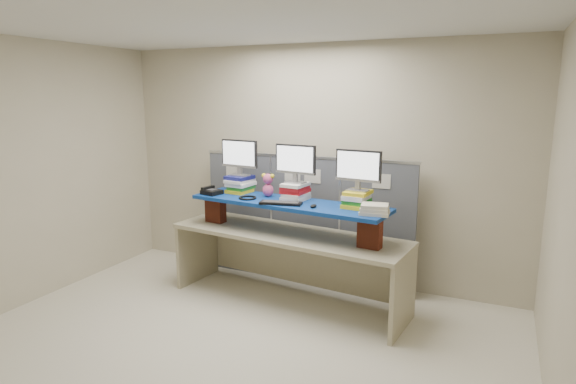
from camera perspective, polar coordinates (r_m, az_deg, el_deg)
The scene contains 18 objects.
room at distance 4.00m, azimuth -7.64°, elevation -0.42°, with size 5.00×4.00×2.80m.
cubicle_partition at distance 5.69m, azimuth 2.03°, elevation -3.26°, with size 2.60×0.06×1.53m.
desk at distance 5.15m, azimuth -0.00°, elevation -6.50°, with size 2.65×1.04×0.79m.
brick_pier_left at distance 5.55m, azimuth -8.58°, elevation -2.02°, with size 0.22×0.12×0.30m, color maroon.
brick_pier_right at distance 4.63m, azimuth 9.68°, elevation -4.77°, with size 0.22×0.12×0.30m, color maroon.
blue_board at distance 5.03m, azimuth -0.00°, elevation -1.34°, with size 2.16×0.54×0.04m, color navy.
book_stack_left at distance 5.49m, azimuth -5.70°, elevation 0.98°, with size 0.29×0.33×0.19m.
book_stack_center at distance 5.09m, azimuth 0.88°, elevation 0.09°, with size 0.27×0.32×0.18m.
book_stack_right at distance 4.80m, azimuth 8.17°, elevation -0.83°, with size 0.26×0.32×0.16m.
monitor_left at distance 5.43m, azimuth -5.78°, elevation 4.33°, with size 0.47×0.15×0.41m.
monitor_center at distance 5.04m, azimuth 0.89°, elevation 3.67°, with size 0.47×0.15×0.41m.
monitor_right at distance 4.74m, azimuth 8.33°, elevation 2.85°, with size 0.47×0.15×0.41m.
keyboard at distance 4.89m, azimuth -0.87°, elevation -1.31°, with size 0.45×0.22×0.03m.
mouse at distance 4.75m, azimuth 3.03°, elevation -1.66°, with size 0.06×0.10×0.03m, color black.
desk_phone at distance 5.44m, azimuth -9.09°, elevation 0.06°, with size 0.23×0.21×0.08m.
headset at distance 5.17m, azimuth -4.81°, elevation -0.69°, with size 0.19×0.19×0.02m, color black.
plush_toy at distance 5.24m, azimuth -2.38°, elevation 0.86°, with size 0.15×0.11×0.25m.
binder_stack at distance 4.55m, azimuth 10.23°, elevation -2.05°, with size 0.30×0.25×0.10m.
Camera 1 is at (2.08, -3.32, 2.22)m, focal length 30.00 mm.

